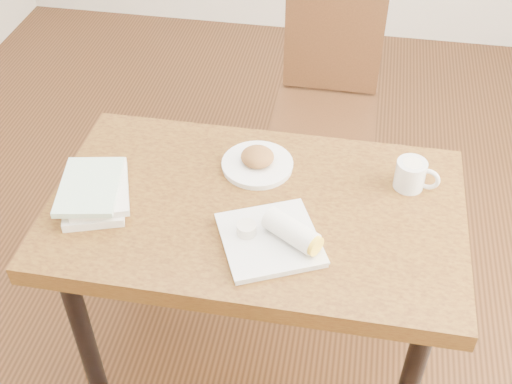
% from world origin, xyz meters
% --- Properties ---
extents(ground, '(4.00, 5.00, 0.01)m').
position_xyz_m(ground, '(0.00, 0.00, -0.01)').
color(ground, '#472814').
rests_on(ground, ground).
extents(table, '(1.20, 0.72, 0.75)m').
position_xyz_m(table, '(0.00, 0.00, 0.66)').
color(table, brown).
rests_on(table, ground).
extents(chair_far, '(0.42, 0.42, 0.95)m').
position_xyz_m(chair_far, '(0.13, 0.94, 0.55)').
color(chair_far, '#432613').
rests_on(chair_far, ground).
extents(plate_scone, '(0.22, 0.22, 0.07)m').
position_xyz_m(plate_scone, '(-0.03, 0.17, 0.77)').
color(plate_scone, white).
rests_on(plate_scone, table).
extents(coffee_mug, '(0.13, 0.09, 0.09)m').
position_xyz_m(coffee_mug, '(0.44, 0.16, 0.80)').
color(coffee_mug, white).
rests_on(coffee_mug, table).
extents(plate_burrito, '(0.34, 0.34, 0.09)m').
position_xyz_m(plate_burrito, '(0.08, -0.14, 0.78)').
color(plate_burrito, white).
rests_on(plate_burrito, table).
extents(book_stack, '(0.25, 0.30, 0.07)m').
position_xyz_m(book_stack, '(-0.46, -0.06, 0.78)').
color(book_stack, white).
rests_on(book_stack, table).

